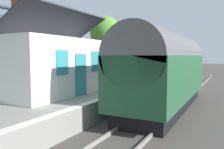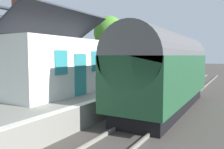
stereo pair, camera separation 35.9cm
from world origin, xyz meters
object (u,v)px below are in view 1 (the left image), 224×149
(planter_bench_right, at_px, (94,79))
(station_building, at_px, (41,64))
(train, at_px, (166,69))
(bench_mid_platform, at_px, (125,75))
(bench_by_lamp, at_px, (140,72))
(planter_by_door, at_px, (115,84))
(station_sign_board, at_px, (132,68))
(lamp_post_platform, at_px, (134,47))
(tree_far_right, at_px, (105,32))

(planter_bench_right, bearing_deg, station_building, -176.20)
(train, distance_m, bench_mid_platform, 5.81)
(bench_by_lamp, bearing_deg, planter_bench_right, 161.04)
(bench_by_lamp, bearing_deg, planter_by_door, -170.96)
(train, xyz_separation_m, planter_by_door, (-0.28, 3.06, -0.97))
(planter_bench_right, bearing_deg, bench_by_lamp, -18.96)
(bench_mid_platform, height_order, station_sign_board, station_sign_board)
(planter_bench_right, distance_m, lamp_post_platform, 4.01)
(tree_far_right, bearing_deg, station_building, -163.32)
(train, bearing_deg, bench_mid_platform, 47.88)
(station_sign_board, bearing_deg, planter_by_door, 167.11)
(bench_mid_platform, xyz_separation_m, station_sign_board, (-2.38, -1.62, 0.71))
(station_building, bearing_deg, planter_bench_right, 3.80)
(station_building, xyz_separation_m, bench_by_lamp, (10.87, -1.38, -1.09))
(bench_by_lamp, xyz_separation_m, station_sign_board, (-5.51, -1.56, 0.71))
(bench_mid_platform, bearing_deg, bench_by_lamp, -1.05)
(station_building, xyz_separation_m, bench_mid_platform, (7.74, -1.32, -1.09))
(train, distance_m, lamp_post_platform, 3.60)
(bench_mid_platform, height_order, planter_by_door, bench_mid_platform)
(station_building, bearing_deg, train, -55.24)
(station_building, distance_m, planter_bench_right, 5.91)
(station_building, height_order, bench_by_lamp, station_building)
(bench_by_lamp, bearing_deg, lamp_post_platform, -163.88)
(planter_bench_right, bearing_deg, bench_mid_platform, -40.55)
(bench_mid_platform, distance_m, planter_bench_right, 2.62)
(station_building, xyz_separation_m, tree_far_right, (14.56, 4.36, 3.13))
(planter_by_door, bearing_deg, bench_by_lamp, 9.04)
(lamp_post_platform, bearing_deg, bench_by_lamp, 16.12)
(planter_bench_right, distance_m, tree_far_right, 10.63)
(station_building, distance_m, bench_by_lamp, 11.01)
(bench_by_lamp, xyz_separation_m, planter_bench_right, (-5.11, 1.76, -0.22))
(train, relative_size, tree_far_right, 1.36)
(train, height_order, tree_far_right, tree_far_right)
(train, distance_m, planter_by_door, 3.22)
(bench_by_lamp, relative_size, planter_bench_right, 1.70)
(bench_by_lamp, xyz_separation_m, tree_far_right, (3.69, 5.74, 4.22))
(bench_by_lamp, bearing_deg, tree_far_right, 57.24)
(station_building, xyz_separation_m, planter_bench_right, (5.75, 0.38, -1.30))
(station_sign_board, bearing_deg, lamp_post_platform, 11.68)
(train, relative_size, lamp_post_platform, 2.74)
(bench_mid_platform, bearing_deg, planter_by_door, -163.67)
(bench_mid_platform, bearing_deg, station_sign_board, -145.82)
(station_building, bearing_deg, lamp_post_platform, -26.37)
(station_building, bearing_deg, station_sign_board, -28.70)
(lamp_post_platform, xyz_separation_m, station_sign_board, (-0.39, -0.08, -1.44))
(train, relative_size, planter_bench_right, 12.34)
(bench_mid_platform, xyz_separation_m, lamp_post_platform, (-1.99, -1.53, 2.15))
(bench_mid_platform, xyz_separation_m, planter_by_door, (-4.14, -1.21, -0.20))
(planter_by_door, bearing_deg, planter_bench_right, 53.52)
(planter_by_door, bearing_deg, tree_far_right, 32.17)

